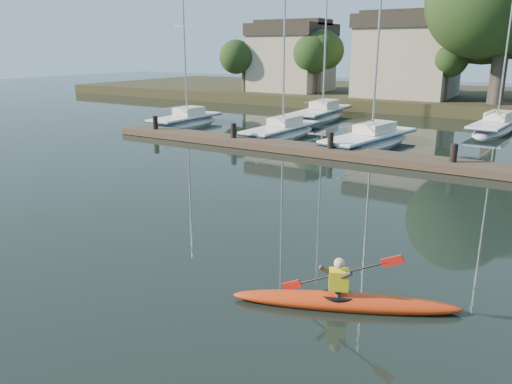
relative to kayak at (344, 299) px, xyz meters
The scene contains 9 objects.
ground 3.62m from the kayak, behind, with size 160.00×160.00×0.00m, color black.
kayak is the anchor object (origin of this frame).
dock 14.74m from the kayak, 104.16° to the left, with size 34.00×2.00×1.80m.
sailboat_0 27.46m from the kayak, 136.60° to the left, with size 2.13×7.50×11.88m.
sailboat_1 21.77m from the kayak, 122.61° to the left, with size 2.34×8.26×13.39m.
sailboat_2 19.14m from the kayak, 107.92° to the left, with size 3.73×9.41×15.19m.
sailboat_5 30.50m from the kayak, 115.57° to the left, with size 2.73×9.93×16.28m.
sailboat_6 28.05m from the kayak, 91.07° to the left, with size 2.93×9.76×15.28m.
shore 40.75m from the kayak, 92.81° to the left, with size 90.00×25.25×12.75m.
Camera 1 is at (7.06, -9.42, 5.32)m, focal length 35.00 mm.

